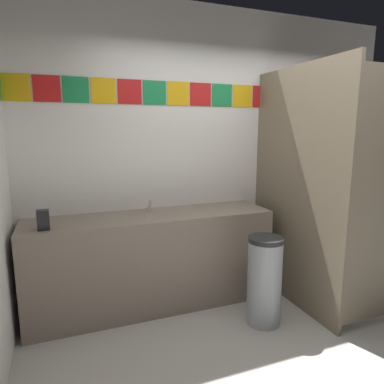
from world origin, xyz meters
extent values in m
plane|color=#B2ADA3|center=(0.00, 0.00, 0.00)|extent=(8.84, 8.84, 0.00)
cube|color=white|center=(0.00, 1.51, 1.43)|extent=(4.02, 0.08, 2.87)
cube|color=yellow|center=(-1.89, 1.47, 2.01)|extent=(0.22, 0.01, 0.22)
cube|color=red|center=(-1.65, 1.47, 2.01)|extent=(0.22, 0.01, 0.22)
cube|color=#1E8C4C|center=(-1.42, 1.47, 2.01)|extent=(0.22, 0.01, 0.22)
cube|color=yellow|center=(-1.18, 1.47, 2.01)|extent=(0.22, 0.01, 0.22)
cube|color=red|center=(-0.95, 1.47, 2.01)|extent=(0.22, 0.01, 0.22)
cube|color=#1E8C4C|center=(-0.71, 1.47, 2.01)|extent=(0.22, 0.01, 0.22)
cube|color=yellow|center=(-0.47, 1.47, 2.01)|extent=(0.22, 0.01, 0.22)
cube|color=red|center=(-0.24, 1.47, 2.01)|extent=(0.22, 0.01, 0.22)
cube|color=#1E8C4C|center=(0.00, 1.47, 2.01)|extent=(0.22, 0.01, 0.22)
cube|color=yellow|center=(0.24, 1.47, 2.01)|extent=(0.22, 0.01, 0.22)
cube|color=red|center=(0.47, 1.47, 2.01)|extent=(0.22, 0.01, 0.22)
cube|color=#1E8C4C|center=(0.71, 1.47, 2.01)|extent=(0.22, 0.01, 0.22)
cube|color=yellow|center=(0.95, 1.47, 2.01)|extent=(0.22, 0.01, 0.22)
cube|color=red|center=(1.18, 1.47, 2.01)|extent=(0.22, 0.01, 0.22)
cube|color=#1E8C4C|center=(1.42, 1.47, 2.01)|extent=(0.22, 0.01, 0.22)
cube|color=yellow|center=(1.65, 1.47, 2.01)|extent=(0.22, 0.01, 0.22)
cube|color=red|center=(1.89, 1.47, 2.01)|extent=(0.22, 0.01, 0.22)
cube|color=gray|center=(-0.83, 1.19, 0.45)|extent=(2.26, 0.55, 0.89)
cube|color=gray|center=(-0.83, 1.46, 0.85)|extent=(2.26, 0.03, 0.08)
cylinder|color=silver|center=(-0.83, 1.16, 0.84)|extent=(0.34, 0.34, 0.10)
cylinder|color=silver|center=(-0.83, 1.30, 0.92)|extent=(0.04, 0.04, 0.05)
cylinder|color=silver|center=(-0.83, 1.25, 0.99)|extent=(0.02, 0.06, 0.09)
cube|color=black|center=(-1.74, 1.04, 0.97)|extent=(0.09, 0.07, 0.16)
cylinder|color=black|center=(-1.74, 0.99, 0.91)|extent=(0.02, 0.02, 0.03)
cube|color=#726651|center=(0.46, 0.81, 1.12)|extent=(0.04, 1.33, 2.24)
cylinder|color=silver|center=(0.48, 0.16, 1.23)|extent=(0.02, 0.02, 0.10)
cylinder|color=white|center=(1.08, 0.98, 0.20)|extent=(0.38, 0.38, 0.40)
torus|color=white|center=(1.08, 0.98, 0.42)|extent=(0.39, 0.39, 0.05)
cube|color=white|center=(1.08, 1.19, 0.57)|extent=(0.34, 0.17, 0.34)
cylinder|color=#999EA3|center=(-0.01, 0.55, 0.37)|extent=(0.29, 0.29, 0.74)
cylinder|color=#262628|center=(-0.01, 0.55, 0.76)|extent=(0.30, 0.30, 0.04)
camera|label=1|loc=(-1.57, -1.80, 1.67)|focal=32.01mm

